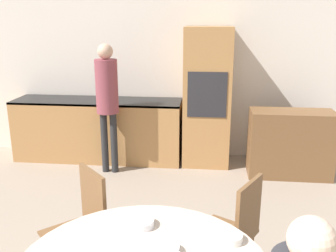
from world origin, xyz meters
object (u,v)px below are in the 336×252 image
Objects in this scene: oven_unit at (207,97)px; bowl_near at (140,223)px; sideboard at (290,144)px; person_standing at (107,94)px; chair_far_right at (235,229)px; bowl_centre at (230,238)px; chair_far_left at (83,222)px; bowl_far at (165,250)px.

oven_unit is 3.04m from bowl_near.
sideboard is (1.10, -0.36, -0.52)m from oven_unit.
oven_unit reaches higher than person_standing.
chair_far_right is at bearing -110.62° from sideboard.
oven_unit is 3.13m from bowl_centre.
sideboard is 1.15× the size of chair_far_left.
chair_far_left is (-2.00, -2.31, 0.08)m from sideboard.
oven_unit reaches higher than sideboard.
chair_far_right is at bearing 55.37° from bowl_far.
sideboard reaches higher than bowl_near.
sideboard is at bearing 3.22° from person_standing.
oven_unit is 10.69× the size of bowl_near.
person_standing is 10.46× the size of bowl_far.
chair_far_left is 1.15m from chair_far_right.
oven_unit is 1.81× the size of sideboard.
bowl_near is at bearing -70.75° from person_standing.
chair_far_left and chair_far_right have the same top height.
chair_far_right is (-0.86, -2.28, 0.08)m from sideboard.
bowl_centre reaches higher than bowl_far.
chair_far_left is 0.96m from bowl_far.
person_standing is 3.01m from bowl_far.
person_standing reaches higher than bowl_centre.
bowl_centre is at bearing -61.29° from person_standing.
person_standing is at bearing 118.71° from bowl_centre.
person_standing is at bearing 111.00° from bowl_far.
sideboard is at bearing 65.97° from bowl_far.
chair_far_left is at bearing -80.30° from person_standing.
chair_far_left is 1.00× the size of chair_far_right.
chair_far_right reaches higher than sideboard.
chair_far_right is 0.55m from bowl_centre.
person_standing reaches higher than chair_far_right.
chair_far_right reaches higher than bowl_far.
chair_far_left is 0.54× the size of person_standing.
chair_far_right is 5.91× the size of bowl_centre.
person_standing is at bearing -176.78° from sideboard.
bowl_far is at bearing -93.63° from oven_unit.
person_standing is at bearing -159.08° from oven_unit.
sideboard is at bearing 71.31° from bowl_centre.
oven_unit is 1.26m from sideboard.
oven_unit is 2.85m from chair_far_left.
oven_unit reaches higher than bowl_far.
chair_far_left is 5.91× the size of bowl_centre.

